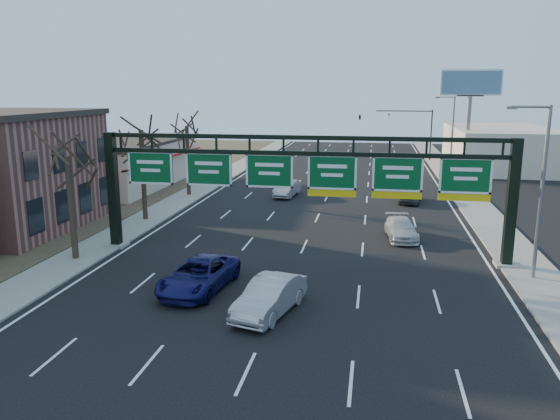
% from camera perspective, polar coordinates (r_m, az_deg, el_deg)
% --- Properties ---
extents(ground, '(160.00, 160.00, 0.00)m').
position_cam_1_polar(ground, '(25.33, -0.41, -10.13)').
color(ground, black).
rests_on(ground, ground).
extents(sidewalk_left, '(3.00, 120.00, 0.12)m').
position_cam_1_polar(sidewalk_left, '(47.23, -11.46, 0.43)').
color(sidewalk_left, gray).
rests_on(sidewalk_left, ground).
extents(sidewalk_right, '(3.00, 120.00, 0.12)m').
position_cam_1_polar(sidewalk_right, '(44.92, 20.66, -0.76)').
color(sidewalk_right, gray).
rests_on(sidewalk_right, ground).
extents(dirt_strip_left, '(21.00, 120.00, 0.06)m').
position_cam_1_polar(dirt_strip_left, '(52.86, -23.89, 0.84)').
color(dirt_strip_left, '#473D2B').
rests_on(dirt_strip_left, ground).
extents(lane_markings, '(21.60, 120.00, 0.01)m').
position_cam_1_polar(lane_markings, '(44.29, 4.19, -0.23)').
color(lane_markings, white).
rests_on(lane_markings, ground).
extents(sign_gantry, '(24.60, 1.20, 7.20)m').
position_cam_1_polar(sign_gantry, '(31.67, 2.44, 3.20)').
color(sign_gantry, black).
rests_on(sign_gantry, ground).
extents(brick_block, '(10.40, 12.40, 8.30)m').
position_cam_1_polar(brick_block, '(42.96, -27.03, 3.68)').
color(brick_block, '#9B5E54').
rests_on(brick_block, ground).
extents(cream_strip, '(10.90, 18.40, 4.70)m').
position_cam_1_polar(cream_strip, '(58.45, -16.35, 4.75)').
color(cream_strip, '#C1B5A0').
rests_on(cream_strip, ground).
extents(building_right_distant, '(12.00, 20.00, 5.00)m').
position_cam_1_polar(building_right_distant, '(75.05, 22.08, 6.07)').
color(building_right_distant, '#C1B5A0').
rests_on(building_right_distant, ground).
extents(tree_gantry, '(3.60, 3.60, 8.48)m').
position_cam_1_polar(tree_gantry, '(32.84, -21.48, 7.05)').
color(tree_gantry, '#33281C').
rests_on(tree_gantry, sidewalk_left).
extents(tree_mid, '(3.60, 3.60, 9.24)m').
position_cam_1_polar(tree_mid, '(41.66, -14.42, 9.52)').
color(tree_mid, '#33281C').
rests_on(tree_mid, sidewalk_left).
extents(tree_far, '(3.60, 3.60, 8.86)m').
position_cam_1_polar(tree_far, '(50.96, -9.78, 9.79)').
color(tree_far, '#33281C').
rests_on(tree_far, sidewalk_left).
extents(streetlight_near, '(2.15, 0.22, 9.00)m').
position_cam_1_polar(streetlight_near, '(30.53, 25.50, 2.49)').
color(streetlight_near, slate).
rests_on(streetlight_near, sidewalk_right).
extents(streetlight_far, '(2.15, 0.22, 9.00)m').
position_cam_1_polar(streetlight_far, '(63.72, 17.45, 7.75)').
color(streetlight_far, slate).
rests_on(streetlight_far, sidewalk_right).
extents(billboard_right, '(7.00, 0.50, 12.00)m').
position_cam_1_polar(billboard_right, '(68.84, 19.26, 11.27)').
color(billboard_right, slate).
rests_on(billboard_right, ground).
extents(traffic_signal_mast, '(10.16, 0.54, 7.00)m').
position_cam_1_polar(traffic_signal_mast, '(78.13, 11.07, 9.17)').
color(traffic_signal_mast, black).
rests_on(traffic_signal_mast, ground).
extents(car_blue_suv, '(3.25, 5.87, 1.55)m').
position_cam_1_polar(car_blue_suv, '(27.44, -8.47, -6.71)').
color(car_blue_suv, '#12124F').
rests_on(car_blue_suv, ground).
extents(car_silver_sedan, '(2.85, 5.07, 1.58)m').
position_cam_1_polar(car_silver_sedan, '(24.40, -1.09, -9.03)').
color(car_silver_sedan, '#A4A3A8').
rests_on(car_silver_sedan, ground).
extents(car_white_wagon, '(2.33, 4.74, 1.33)m').
position_cam_1_polar(car_white_wagon, '(37.22, 12.54, -1.92)').
color(car_white_wagon, silver).
rests_on(car_white_wagon, ground).
extents(car_grey_far, '(2.46, 4.68, 1.52)m').
position_cam_1_polar(car_grey_far, '(49.40, 13.49, 1.68)').
color(car_grey_far, '#45474A').
rests_on(car_grey_far, ground).
extents(car_silver_distant, '(2.12, 4.62, 1.47)m').
position_cam_1_polar(car_silver_distant, '(50.60, 0.75, 2.25)').
color(car_silver_distant, '#A3A2A7').
rests_on(car_silver_distant, ground).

